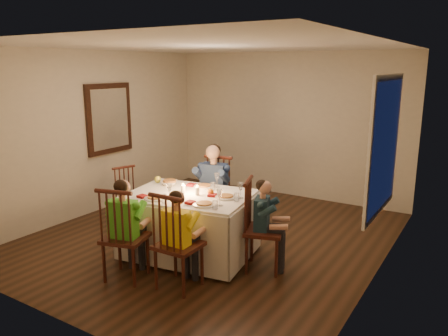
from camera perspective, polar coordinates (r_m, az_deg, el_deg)
The scene contains 26 objects.
ground at distance 6.25m, azimuth -1.66°, elevation -8.91°, with size 5.00×5.00×0.00m, color black.
wall_left at distance 7.36m, azimuth -16.53°, elevation 4.44°, with size 0.02×5.00×2.60m, color #B8B19D.
wall_right at distance 5.02m, azimuth 20.15°, elevation 0.30°, with size 0.02×5.00×2.60m, color #B8B19D.
wall_back at distance 8.06m, azimuth 8.20°, elevation 5.56°, with size 4.50×0.02×2.60m, color #B8B19D.
ceiling at distance 5.80m, azimuth -1.84°, elevation 15.65°, with size 5.00×5.00×0.00m, color white.
dining_table at distance 5.51m, azimuth -4.55°, elevation -5.69°, with size 1.70×1.34×0.77m.
chair_adult at distance 6.42m, azimuth -1.40°, elevation -8.29°, with size 0.45×0.43×1.09m, color #3A190F, non-canonical shape.
chair_near_left at distance 5.24m, azimuth -12.49°, elevation -13.80°, with size 0.45×0.43×1.09m, color #3A190F, non-canonical shape.
chair_near_right at distance 4.96m, azimuth -5.81°, elevation -15.15°, with size 0.45×0.43×1.09m, color #3A190F, non-canonical shape.
chair_end at distance 5.34m, azimuth 5.13°, elevation -12.96°, with size 0.45×0.43×1.09m, color #3A190F, non-canonical shape.
chair_extra at distance 6.74m, azimuth -12.03°, elevation -7.52°, with size 0.37×0.35×0.91m, color #3A190F, non-canonical shape.
adult at distance 6.42m, azimuth -1.40°, elevation -8.29°, with size 0.48×0.44×1.29m, color navy, non-canonical shape.
child_green at distance 5.24m, azimuth -12.49°, elevation -13.80°, with size 0.41×0.37×1.16m, color green, non-canonical shape.
child_yellow at distance 4.96m, azimuth -5.81°, elevation -15.15°, with size 0.37×0.34×1.10m, color yellow, non-canonical shape.
child_teal at distance 5.34m, azimuth 5.13°, elevation -12.96°, with size 0.37×0.34×1.09m, color #193240, non-canonical shape.
setting_adult at distance 5.72m, azimuth -2.68°, elevation -2.43°, with size 0.26×0.26×0.02m, color silver.
setting_green at distance 5.27m, azimuth -8.99°, elevation -3.93°, with size 0.26×0.26×0.02m, color silver.
setting_yellow at distance 4.98m, azimuth -2.59°, elevation -4.80°, with size 0.26×0.26×0.02m, color silver.
setting_teal at distance 5.26m, azimuth 0.23°, elevation -3.83°, with size 0.26×0.26×0.02m, color silver.
candle_left at distance 5.46m, azimuth -5.36°, elevation -2.79°, with size 0.06×0.06×0.10m, color white.
candle_right at distance 5.37m, azimuth -3.51°, elevation -3.02°, with size 0.06×0.06×0.10m, color white.
squash at distance 6.00m, azimuth -8.66°, elevation -1.47°, with size 0.09×0.09×0.09m, color yellow.
orange_fruit at distance 5.36m, azimuth -1.77°, elevation -3.16°, with size 0.08×0.08×0.08m, color orange.
serving_bowl at distance 5.86m, azimuth -7.12°, elevation -1.96°, with size 0.22×0.22×0.05m, color silver.
wall_mirror at distance 7.51m, azimuth -14.75°, elevation 6.26°, with size 0.06×0.95×1.15m.
window_blinds at distance 5.09m, azimuth 20.08°, elevation 2.77°, with size 0.07×1.34×1.54m.
Camera 1 is at (3.22, -4.81, 2.35)m, focal length 35.00 mm.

